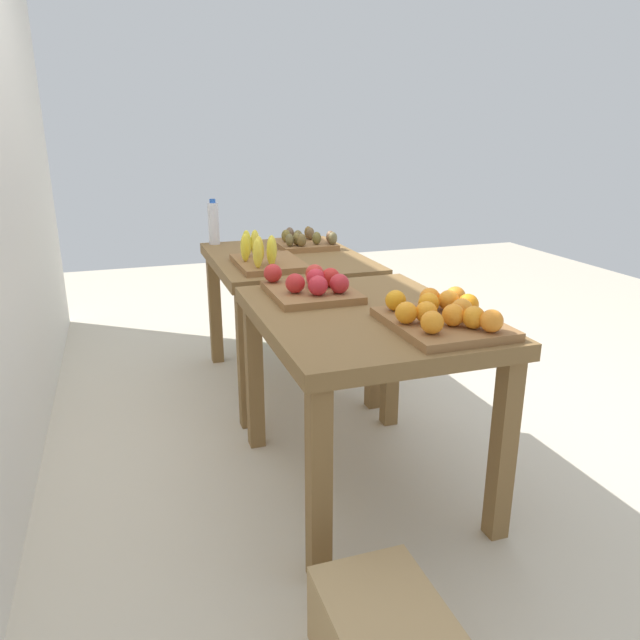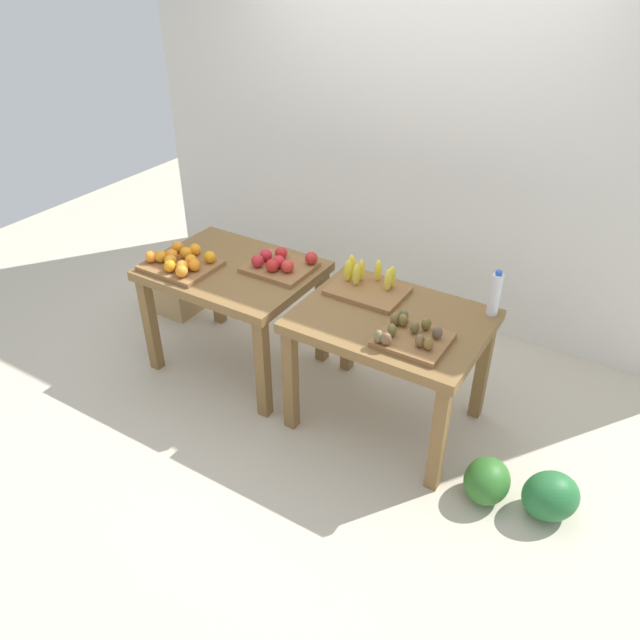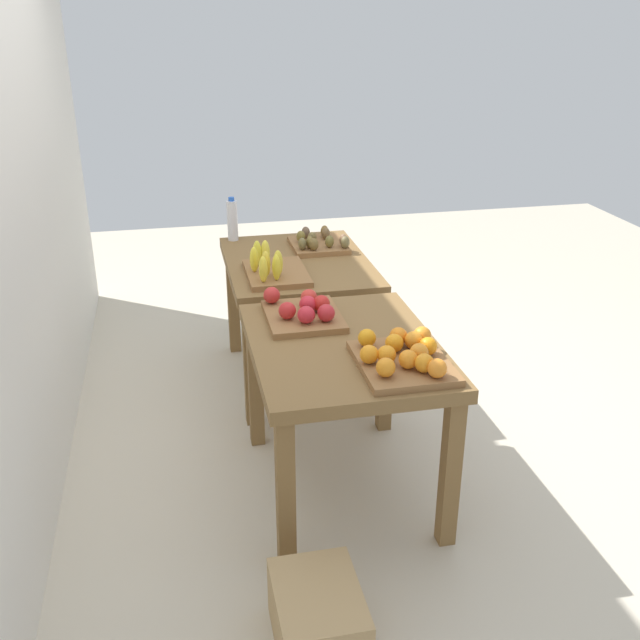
{
  "view_description": "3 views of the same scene",
  "coord_description": "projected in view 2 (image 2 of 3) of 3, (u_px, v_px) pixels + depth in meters",
  "views": [
    {
      "loc": [
        -2.56,
        0.85,
        1.41
      ],
      "look_at": [
        -0.02,
        -0.0,
        0.56
      ],
      "focal_mm": 33.38,
      "sensor_mm": 36.0,
      "label": 1
    },
    {
      "loc": [
        1.71,
        -2.63,
        2.58
      ],
      "look_at": [
        0.08,
        0.01,
        0.56
      ],
      "focal_mm": 34.28,
      "sensor_mm": 36.0,
      "label": 2
    },
    {
      "loc": [
        -3.3,
        0.69,
        2.1
      ],
      "look_at": [
        0.02,
        -0.02,
        0.61
      ],
      "focal_mm": 40.62,
      "sensor_mm": 36.0,
      "label": 3
    }
  ],
  "objects": [
    {
      "name": "ground_plane",
      "position": [
        308.0,
        389.0,
        4.03
      ],
      "size": [
        8.0,
        8.0,
        0.0
      ],
      "primitive_type": "plane",
      "color": "beige"
    },
    {
      "name": "water_bottle",
      "position": [
        495.0,
        294.0,
        3.33
      ],
      "size": [
        0.06,
        0.06,
        0.27
      ],
      "color": "silver",
      "rests_on": "display_table_right"
    },
    {
      "name": "kiwi_bin",
      "position": [
        411.0,
        336.0,
        3.16
      ],
      "size": [
        0.36,
        0.33,
        0.1
      ],
      "color": "olive",
      "rests_on": "display_table_right"
    },
    {
      "name": "orange_bin",
      "position": [
        181.0,
        262.0,
        3.83
      ],
      "size": [
        0.44,
        0.37,
        0.11
      ],
      "color": "olive",
      "rests_on": "display_table_left"
    },
    {
      "name": "cardboard_produce_box",
      "position": [
        174.0,
        295.0,
        4.81
      ],
      "size": [
        0.4,
        0.3,
        0.25
      ],
      "primitive_type": "cube",
      "color": "tan",
      "rests_on": "ground_plane"
    },
    {
      "name": "banana_crate",
      "position": [
        368.0,
        285.0,
        3.59
      ],
      "size": [
        0.44,
        0.32,
        0.17
      ],
      "color": "olive",
      "rests_on": "display_table_right"
    },
    {
      "name": "back_wall",
      "position": [
        412.0,
        111.0,
        4.18
      ],
      "size": [
        4.4,
        0.12,
        3.0
      ],
      "primitive_type": "cube",
      "color": "silver",
      "rests_on": "ground_plane"
    },
    {
      "name": "display_table_left",
      "position": [
        234.0,
        282.0,
        3.93
      ],
      "size": [
        1.04,
        0.8,
        0.76
      ],
      "color": "brown",
      "rests_on": "ground_plane"
    },
    {
      "name": "watermelon_pile",
      "position": [
        522.0,
        489.0,
        3.16
      ],
      "size": [
        0.63,
        0.4,
        0.25
      ],
      "color": "#256B34",
      "rests_on": "ground_plane"
    },
    {
      "name": "apple_bin",
      "position": [
        279.0,
        264.0,
        3.81
      ],
      "size": [
        0.4,
        0.34,
        0.11
      ],
      "color": "olive",
      "rests_on": "display_table_left"
    },
    {
      "name": "display_table_right",
      "position": [
        391.0,
        333.0,
        3.44
      ],
      "size": [
        1.04,
        0.8,
        0.76
      ],
      "color": "brown",
      "rests_on": "ground_plane"
    }
  ]
}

